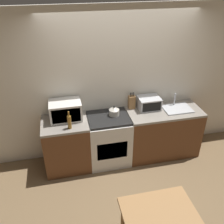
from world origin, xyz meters
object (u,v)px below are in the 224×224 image
microwave (66,110)px  toaster_oven (149,103)px  kettle (114,111)px  dining_table (159,221)px  stove_range (109,139)px  bottle (69,122)px

microwave → toaster_oven: 1.43m
kettle → toaster_oven: 0.65m
microwave → dining_table: 2.16m
stove_range → kettle: kettle is taller
kettle → toaster_oven: bearing=8.4°
bottle → dining_table: bearing=-63.0°
kettle → dining_table: size_ratio=0.22×
kettle → bottle: bottle is taller
stove_range → dining_table: stove_range is taller
stove_range → kettle: bearing=22.0°
kettle → stove_range: bearing=-158.0°
stove_range → dining_table: (0.19, -1.82, 0.18)m
kettle → toaster_oven: toaster_oven is taller
bottle → microwave: bearing=97.0°
dining_table → microwave: bearing=114.3°
kettle → bottle: size_ratio=0.59×
bottle → dining_table: 1.88m
stove_range → kettle: size_ratio=5.16×
stove_range → toaster_oven: bearing=10.4°
stove_range → bottle: 0.88m
stove_range → dining_table: size_ratio=1.11×
kettle → bottle: 0.78m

